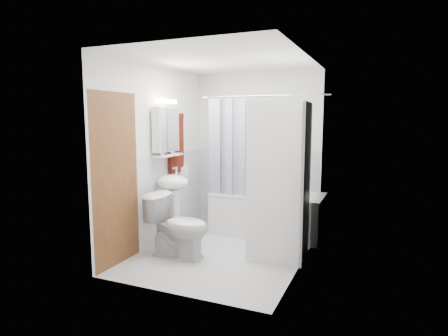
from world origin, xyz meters
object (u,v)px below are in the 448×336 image
at_px(bathtub, 267,211).
at_px(washer_dryer, 279,181).
at_px(toilet, 178,226).
at_px(sink, 173,193).

distance_m(bathtub, washer_dryer, 1.07).
bearing_deg(washer_dryer, toilet, -159.12).
bearing_deg(washer_dryer, sink, -179.12).
relative_size(bathtub, sink, 1.54).
relative_size(bathtub, washer_dryer, 0.85).
bearing_deg(washer_dryer, bathtub, 111.53).
xyz_separation_m(bathtub, washer_dryer, (0.38, -0.80, 0.61)).
height_order(washer_dryer, toilet, washer_dryer).
distance_m(bathtub, toilet, 1.52).
distance_m(sink, washer_dryer, 1.46).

